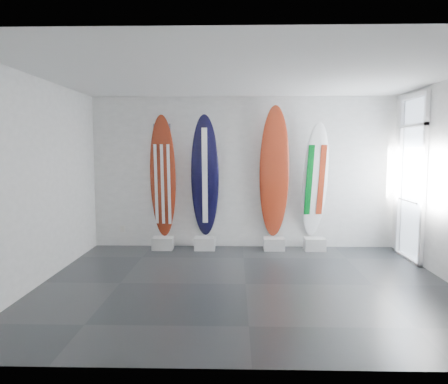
{
  "coord_description": "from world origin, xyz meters",
  "views": [
    {
      "loc": [
        -0.16,
        -6.27,
        1.98
      ],
      "look_at": [
        -0.35,
        1.4,
        1.22
      ],
      "focal_mm": 35.21,
      "sensor_mm": 36.0,
      "label": 1
    }
  ],
  "objects_px": {
    "surfboard_usa": "(163,176)",
    "surfboard_italy": "(315,181)",
    "surfboard_swiss": "(274,172)",
    "surfboard_navy": "(205,177)"
  },
  "relations": [
    {
      "from": "surfboard_navy",
      "to": "surfboard_swiss",
      "type": "distance_m",
      "value": 1.36
    },
    {
      "from": "surfboard_usa",
      "to": "surfboard_swiss",
      "type": "height_order",
      "value": "surfboard_swiss"
    },
    {
      "from": "surfboard_swiss",
      "to": "surfboard_italy",
      "type": "height_order",
      "value": "surfboard_swiss"
    },
    {
      "from": "surfboard_usa",
      "to": "surfboard_italy",
      "type": "bearing_deg",
      "value": 13.2
    },
    {
      "from": "surfboard_swiss",
      "to": "surfboard_usa",
      "type": "bearing_deg",
      "value": 177.8
    },
    {
      "from": "surfboard_usa",
      "to": "surfboard_swiss",
      "type": "xyz_separation_m",
      "value": [
        2.18,
        0.0,
        0.09
      ]
    },
    {
      "from": "surfboard_usa",
      "to": "surfboard_italy",
      "type": "distance_m",
      "value": 2.97
    },
    {
      "from": "surfboard_usa",
      "to": "surfboard_navy",
      "type": "bearing_deg",
      "value": 13.2
    },
    {
      "from": "surfboard_navy",
      "to": "surfboard_italy",
      "type": "xyz_separation_m",
      "value": [
        2.14,
        0.0,
        -0.07
      ]
    },
    {
      "from": "surfboard_navy",
      "to": "surfboard_usa",
      "type": "bearing_deg",
      "value": 179.18
    }
  ]
}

